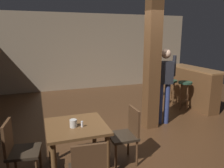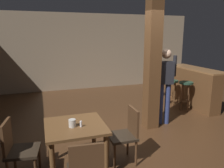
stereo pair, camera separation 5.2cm
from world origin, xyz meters
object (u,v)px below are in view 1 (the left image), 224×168
(bar_stool_near, at_px, (185,89))
(bar_stool_mid, at_px, (171,86))
(chair_west, at_px, (18,149))
(dining_table, at_px, (76,134))
(bar_counter, at_px, (191,86))
(bar_stool_far, at_px, (154,81))
(standing_person, at_px, (165,81))
(salt_shaker, at_px, (82,124))
(chair_east, at_px, (127,132))
(napkin_cup, at_px, (73,123))

(bar_stool_near, distance_m, bar_stool_mid, 0.60)
(chair_west, bearing_deg, bar_stool_mid, 30.65)
(dining_table, height_order, bar_counter, bar_counter)
(dining_table, distance_m, bar_stool_far, 4.39)
(standing_person, distance_m, bar_stool_mid, 1.63)
(salt_shaker, bearing_deg, standing_person, 30.57)
(standing_person, xyz_separation_m, bar_stool_near, (1.04, 0.61, -0.40))
(dining_table, distance_m, salt_shaker, 0.21)
(bar_stool_mid, bearing_deg, bar_stool_far, 99.62)
(chair_west, relative_size, salt_shaker, 10.26)
(chair_west, distance_m, bar_counter, 4.99)
(standing_person, bearing_deg, chair_west, -158.71)
(chair_east, distance_m, bar_stool_near, 3.05)
(standing_person, xyz_separation_m, bar_stool_far, (0.88, 1.95, -0.44))
(chair_east, distance_m, napkin_cup, 0.89)
(dining_table, relative_size, salt_shaker, 9.95)
(chair_east, bearing_deg, chair_west, 179.36)
(chair_west, xyz_separation_m, bar_counter, (4.52, 2.12, 0.05))
(bar_counter, height_order, bar_stool_far, bar_counter)
(salt_shaker, xyz_separation_m, standing_person, (2.14, 1.27, 0.23))
(napkin_cup, xyz_separation_m, bar_counter, (3.76, 2.18, -0.23))
(dining_table, height_order, chair_east, chair_east)
(dining_table, height_order, salt_shaker, salt_shaker)
(chair_east, bearing_deg, bar_stool_near, 36.37)
(salt_shaker, height_order, bar_counter, bar_counter)
(chair_east, bearing_deg, standing_person, 40.20)
(salt_shaker, distance_m, bar_stool_far, 4.42)
(chair_east, height_order, napkin_cup, chair_east)
(chair_east, bearing_deg, salt_shaker, -174.35)
(chair_east, relative_size, bar_stool_mid, 1.23)
(bar_stool_mid, bearing_deg, bar_stool_near, -86.41)
(napkin_cup, bearing_deg, bar_counter, 30.06)
(bar_stool_near, bearing_deg, bar_stool_far, 96.96)
(napkin_cup, distance_m, bar_stool_near, 3.78)
(dining_table, bearing_deg, standing_person, 27.86)
(salt_shaker, xyz_separation_m, bar_stool_near, (3.18, 1.88, -0.18))
(bar_stool_near, bearing_deg, salt_shaker, -149.45)
(bar_stool_mid, bearing_deg, standing_person, -129.77)
(standing_person, bearing_deg, bar_stool_mid, 50.23)
(dining_table, distance_m, napkin_cup, 0.21)
(bar_counter, bearing_deg, dining_table, -150.30)
(dining_table, xyz_separation_m, chair_east, (0.80, -0.02, -0.09))
(bar_stool_far, bearing_deg, dining_table, -134.74)
(salt_shaker, height_order, bar_stool_near, salt_shaker)
(standing_person, distance_m, bar_counter, 1.83)
(salt_shaker, distance_m, bar_counter, 4.27)
(chair_east, height_order, bar_stool_far, chair_east)
(chair_east, relative_size, chair_west, 1.00)
(chair_east, xyz_separation_m, salt_shaker, (-0.73, -0.07, 0.27))
(dining_table, height_order, standing_person, standing_person)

